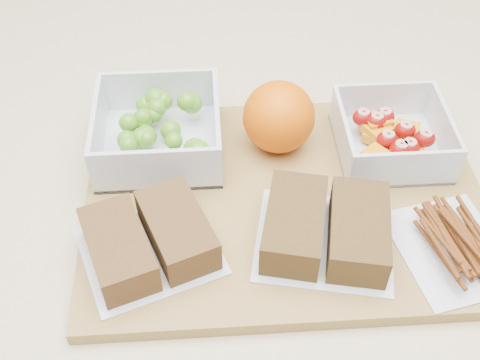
{
  "coord_description": "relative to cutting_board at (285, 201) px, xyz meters",
  "views": [
    {
      "loc": [
        -0.05,
        -0.42,
        1.39
      ],
      "look_at": [
        -0.02,
        0.01,
        0.93
      ],
      "focal_mm": 45.0,
      "sensor_mm": 36.0,
      "label": 1
    }
  ],
  "objects": [
    {
      "name": "cutting_board",
      "position": [
        0.0,
        0.0,
        0.0
      ],
      "size": [
        0.42,
        0.3,
        0.02
      ],
      "primitive_type": "cube",
      "rotation": [
        0.0,
        0.0,
        0.0
      ],
      "color": "#A38043",
      "rests_on": "counter"
    },
    {
      "name": "grape_container",
      "position": [
        -0.13,
        0.08,
        0.03
      ],
      "size": [
        0.14,
        0.14,
        0.06
      ],
      "color": "silver",
      "rests_on": "cutting_board"
    },
    {
      "name": "fruit_container",
      "position": [
        0.12,
        0.06,
        0.03
      ],
      "size": [
        0.12,
        0.12,
        0.05
      ],
      "color": "silver",
      "rests_on": "cutting_board"
    },
    {
      "name": "orange",
      "position": [
        -0.0,
        0.08,
        0.05
      ],
      "size": [
        0.08,
        0.08,
        0.08
      ],
      "primitive_type": "sphere",
      "color": "#ED6305",
      "rests_on": "cutting_board"
    },
    {
      "name": "sandwich_bag_left",
      "position": [
        -0.14,
        -0.06,
        0.03
      ],
      "size": [
        0.16,
        0.15,
        0.04
      ],
      "color": "silver",
      "rests_on": "cutting_board"
    },
    {
      "name": "sandwich_bag_center",
      "position": [
        0.03,
        -0.06,
        0.03
      ],
      "size": [
        0.15,
        0.14,
        0.04
      ],
      "color": "silver",
      "rests_on": "cutting_board"
    },
    {
      "name": "pretzel_bag",
      "position": [
        0.15,
        -0.08,
        0.02
      ],
      "size": [
        0.12,
        0.14,
        0.03
      ],
      "color": "silver",
      "rests_on": "cutting_board"
    }
  ]
}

